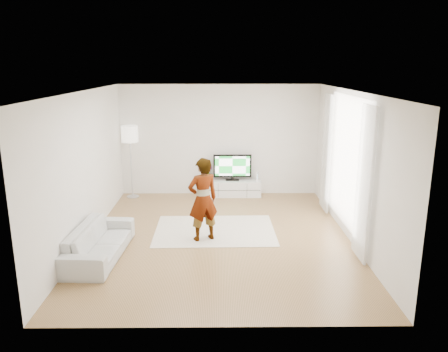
{
  "coord_description": "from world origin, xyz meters",
  "views": [
    {
      "loc": [
        0.01,
        -7.93,
        3.27
      ],
      "look_at": [
        0.09,
        0.4,
        1.13
      ],
      "focal_mm": 35.0,
      "sensor_mm": 36.0,
      "label": 1
    }
  ],
  "objects_px": {
    "television": "(232,166)",
    "rug": "(215,230)",
    "media_console": "(232,188)",
    "sofa": "(99,242)",
    "player": "(203,199)",
    "floor_lamp": "(130,137)"
  },
  "relations": [
    {
      "from": "media_console",
      "to": "floor_lamp",
      "type": "bearing_deg",
      "value": -178.53
    },
    {
      "from": "television",
      "to": "rug",
      "type": "height_order",
      "value": "television"
    },
    {
      "from": "television",
      "to": "floor_lamp",
      "type": "height_order",
      "value": "floor_lamp"
    },
    {
      "from": "television",
      "to": "rug",
      "type": "bearing_deg",
      "value": -99.82
    },
    {
      "from": "television",
      "to": "player",
      "type": "relative_size",
      "value": 0.6
    },
    {
      "from": "rug",
      "to": "player",
      "type": "distance_m",
      "value": 0.96
    },
    {
      "from": "player",
      "to": "sofa",
      "type": "distance_m",
      "value": 2.0
    },
    {
      "from": "media_console",
      "to": "rug",
      "type": "distance_m",
      "value": 2.46
    },
    {
      "from": "rug",
      "to": "floor_lamp",
      "type": "relative_size",
      "value": 1.33
    },
    {
      "from": "player",
      "to": "floor_lamp",
      "type": "relative_size",
      "value": 0.88
    },
    {
      "from": "floor_lamp",
      "to": "television",
      "type": "bearing_deg",
      "value": 2.1
    },
    {
      "from": "sofa",
      "to": "floor_lamp",
      "type": "relative_size",
      "value": 1.07
    },
    {
      "from": "player",
      "to": "television",
      "type": "bearing_deg",
      "value": -126.34
    },
    {
      "from": "floor_lamp",
      "to": "media_console",
      "type": "bearing_deg",
      "value": 1.47
    },
    {
      "from": "television",
      "to": "sofa",
      "type": "distance_m",
      "value": 4.41
    },
    {
      "from": "media_console",
      "to": "sofa",
      "type": "relative_size",
      "value": 0.75
    },
    {
      "from": "rug",
      "to": "floor_lamp",
      "type": "xyz_separation_m",
      "value": [
        -2.11,
        2.35,
        1.53
      ]
    },
    {
      "from": "sofa",
      "to": "player",
      "type": "bearing_deg",
      "value": -63.97
    },
    {
      "from": "player",
      "to": "floor_lamp",
      "type": "xyz_separation_m",
      "value": [
        -1.89,
        2.82,
        0.72
      ]
    },
    {
      "from": "television",
      "to": "floor_lamp",
      "type": "xyz_separation_m",
      "value": [
        -2.53,
        -0.09,
        0.76
      ]
    },
    {
      "from": "television",
      "to": "rug",
      "type": "relative_size",
      "value": 0.4
    },
    {
      "from": "media_console",
      "to": "floor_lamp",
      "type": "height_order",
      "value": "floor_lamp"
    }
  ]
}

